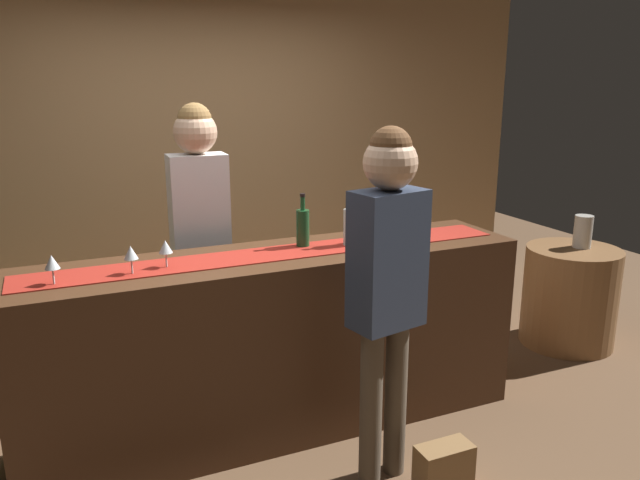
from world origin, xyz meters
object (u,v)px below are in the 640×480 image
Objects in this scene: wine_bottle_clear at (350,226)px; round_side_table at (570,296)px; wine_glass_near_customer at (166,248)px; customer_sipping at (387,270)px; wine_glass_far_end at (131,254)px; bartender at (199,217)px; wine_glass_mid_counter at (52,263)px; wine_bottle_green at (303,227)px; wine_bottle_amber at (383,221)px; vase_on_side_table at (583,232)px; handbag at (444,466)px.

wine_bottle_clear is 0.41× the size of round_side_table.
wine_glass_near_customer is 1.10m from customer_sipping.
wine_glass_near_customer is 1.00× the size of wine_glass_far_end.
bartender is 2.45× the size of round_side_table.
wine_glass_near_customer is 0.52m from wine_glass_mid_counter.
wine_bottle_green is 2.10× the size of wine_glass_near_customer.
wine_glass_near_customer is 0.08× the size of customer_sipping.
wine_bottle_clear is 0.93m from bartender.
wine_bottle_amber is at bearing 3.31° from wine_glass_far_end.
bartender is at bearing 140.50° from wine_bottle_clear.
wine_glass_far_end is at bearing -171.69° from wine_bottle_green.
wine_glass_near_customer is 3.07m from vase_on_side_table.
wine_glass_mid_counter reaches higher than round_side_table.
wine_glass_far_end reaches higher than vase_on_side_table.
customer_sipping is at bearing -157.37° from round_side_table.
round_side_table is 2.15m from handbag.
wine_bottle_clear is 1.20m from wine_glass_far_end.
wine_bottle_green is at bearing -176.53° from round_side_table.
wine_glass_mid_counter is at bearing 146.30° from customer_sipping.
bartender is 1.37m from customer_sipping.
bartender reaches higher than round_side_table.
customer_sipping reaches higher than wine_glass_mid_counter.
handbag is (-1.92, -1.07, -0.75)m from vase_on_side_table.
bartender is at bearing 53.03° from wine_glass_far_end.
round_side_table is 2.64× the size of handbag.
wine_bottle_amber is at bearing 151.03° from bartender.
wine_glass_far_end is 0.60× the size of vase_on_side_table.
round_side_table is at bearing 11.16° from customer_sipping.
vase_on_side_table is at bearing 6.28° from wine_bottle_amber.
wine_bottle_clear is 1.55m from wine_glass_mid_counter.
handbag is at bearing -150.84° from vase_on_side_table.
customer_sipping is 6.26× the size of handbag.
bartender reaches higher than vase_on_side_table.
wine_bottle_amber is 1.25m from wine_glass_near_customer.
wine_bottle_amber is 1.83m from vase_on_side_table.
bartender reaches higher than handbag.
customer_sipping is at bearing 141.24° from handbag.
wine_bottle_green is 0.68m from bartender.
wine_bottle_amber is at bearing -173.72° from vase_on_side_table.
wine_bottle_clear is 0.17× the size of customer_sipping.
customer_sipping is 2.34m from vase_on_side_table.
wine_bottle_green is 1.00× the size of wine_bottle_clear.
wine_bottle_amber is 1.78m from wine_glass_mid_counter.
wine_glass_mid_counter is 1.53m from customer_sipping.
wine_glass_far_end is 0.51× the size of handbag.
customer_sipping reaches higher than round_side_table.
wine_bottle_clear is at bearing 67.25° from customer_sipping.
bartender reaches higher than wine_bottle_amber.
wine_glass_far_end is 3.25m from vase_on_side_table.
round_side_table is (2.21, 0.13, -0.78)m from wine_bottle_green.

